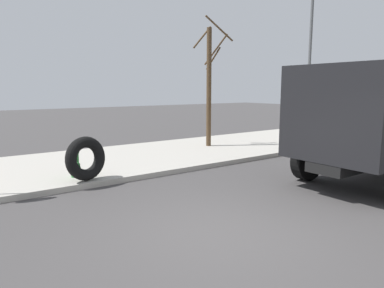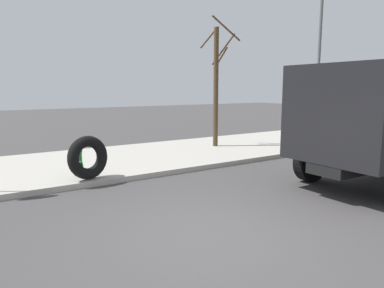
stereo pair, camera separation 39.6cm
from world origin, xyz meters
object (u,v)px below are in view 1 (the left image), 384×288
Objects in this scene: street_light_pole at (310,60)px; loose_tire at (86,158)px; fire_hydrant at (75,161)px; bare_tree at (209,83)px.

loose_tire is at bearing -177.36° from street_light_pole.
fire_hydrant is 0.71× the size of loose_tire.
street_light_pole reaches higher than bare_tree.
street_light_pole is at bearing 2.64° from loose_tire.
loose_tire is (0.11, -0.52, 0.15)m from fire_hydrant.
street_light_pole reaches higher than fire_hydrant.
street_light_pole is at bearing -29.18° from bare_tree.
street_light_pole is at bearing -0.45° from fire_hydrant.
fire_hydrant is 10.14m from street_light_pole.
loose_tire is 10.00m from street_light_pole.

